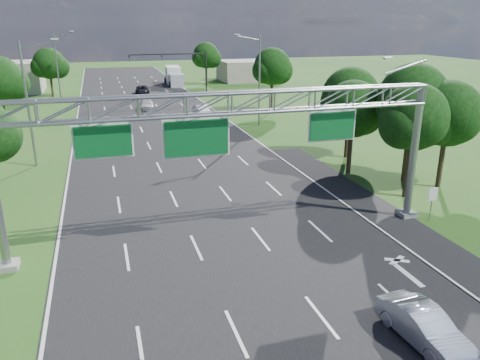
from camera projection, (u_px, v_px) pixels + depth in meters
name	position (u px, v px, depth m)	size (l,w,h in m)	color
ground	(174.00, 155.00, 42.03)	(220.00, 220.00, 0.00)	#1C4D17
road	(174.00, 155.00, 42.03)	(18.00, 180.00, 0.02)	black
road_flare	(370.00, 206.00, 30.31)	(3.00, 30.00, 0.02)	black
sign_gantry	(232.00, 115.00, 23.59)	(23.50, 1.00, 9.56)	gray
regulatory_sign	(433.00, 197.00, 27.68)	(0.60, 0.08, 2.10)	gray
traffic_signal	(184.00, 63.00, 74.16)	(12.21, 0.24, 7.00)	black
streetlight_l_near	(30.00, 99.00, 37.16)	(2.97, 0.22, 10.16)	gray
streetlight_l_far	(58.00, 63.00, 68.90)	(2.97, 0.22, 10.16)	gray
streetlight_r_mid	(258.00, 76.00, 52.40)	(2.97, 0.22, 10.16)	gray
tree_cluster_right	(393.00, 108.00, 34.57)	(9.91, 14.60, 8.68)	#2D2116
tree_verge_lb	(0.00, 81.00, 49.58)	(5.76, 4.80, 8.06)	#2D2116
tree_verge_lc	(50.00, 65.00, 73.22)	(5.76, 4.80, 7.62)	#2D2116
tree_verge_rd	(273.00, 68.00, 60.98)	(5.76, 4.80, 8.28)	#2D2116
tree_verge_re	(206.00, 57.00, 87.78)	(5.76, 4.80, 7.84)	#2D2116
building_right	(250.00, 71.00, 95.11)	(12.00, 9.00, 4.00)	gray
silver_sedan	(424.00, 326.00, 17.29)	(1.41, 4.06, 1.34)	silver
car_queue_a	(147.00, 104.00, 64.21)	(1.77, 4.35, 1.26)	#BEBEBE
car_queue_b	(143.00, 90.00, 77.59)	(2.24, 4.86, 1.35)	black
car_queue_d	(202.00, 111.00, 59.01)	(1.47, 4.21, 1.39)	white
box_truck	(174.00, 76.00, 88.68)	(3.06, 9.06, 3.37)	silver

